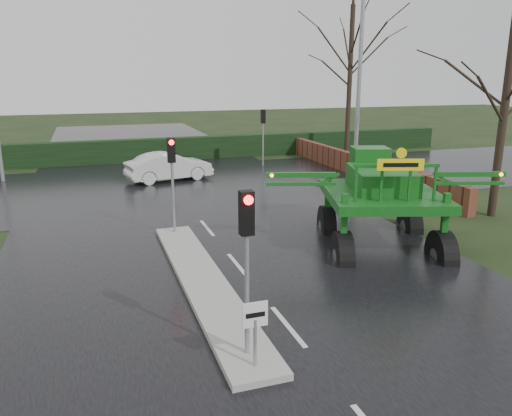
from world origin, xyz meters
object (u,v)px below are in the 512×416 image
object	(u,v)px
traffic_signal_mid	(172,165)
traffic_signal_far	(263,125)
traffic_signal_near	(247,239)
white_sedan	(170,181)
street_light_right	(354,66)
keep_left_sign	(255,324)
crop_sprayer	(344,193)

from	to	relation	value
traffic_signal_mid	traffic_signal_far	xyz separation A→B (m)	(7.80, 12.52, 0.00)
traffic_signal_near	white_sedan	size ratio (longest dim) A/B	0.76
street_light_right	white_sedan	xyz separation A→B (m)	(-8.09, 5.25, -5.99)
keep_left_sign	crop_sprayer	distance (m)	7.09
traffic_signal_far	traffic_signal_mid	bearing A→B (deg)	58.07
traffic_signal_mid	white_sedan	bearing A→B (deg)	81.81
traffic_signal_far	traffic_signal_near	bearing A→B (deg)	69.64
white_sedan	traffic_signal_near	bearing A→B (deg)	163.83
keep_left_sign	white_sedan	world-z (taller)	keep_left_sign
keep_left_sign	street_light_right	distance (m)	17.23
traffic_signal_far	crop_sprayer	size ratio (longest dim) A/B	0.47
traffic_signal_near	traffic_signal_far	size ratio (longest dim) A/B	1.00
crop_sprayer	white_sedan	xyz separation A→B (m)	(-3.26, 13.52, -2.08)
traffic_signal_far	street_light_right	size ratio (longest dim) A/B	0.35
keep_left_sign	white_sedan	distance (m)	18.84
keep_left_sign	traffic_signal_near	xyz separation A→B (m)	(0.00, 0.49, 1.53)
traffic_signal_far	white_sedan	bearing A→B (deg)	23.30
traffic_signal_mid	traffic_signal_far	bearing A→B (deg)	58.07
keep_left_sign	street_light_right	world-z (taller)	street_light_right
traffic_signal_mid	street_light_right	world-z (taller)	street_light_right
traffic_signal_mid	white_sedan	distance (m)	10.20
traffic_signal_mid	crop_sprayer	xyz separation A→B (m)	(4.67, -3.76, -0.51)
keep_left_sign	traffic_signal_far	size ratio (longest dim) A/B	0.38
traffic_signal_near	traffic_signal_mid	xyz separation A→B (m)	(0.00, 8.50, 0.00)
traffic_signal_mid	crop_sprayer	bearing A→B (deg)	-38.82
keep_left_sign	traffic_signal_near	bearing A→B (deg)	90.00
street_light_right	white_sedan	world-z (taller)	street_light_right
traffic_signal_mid	white_sedan	world-z (taller)	traffic_signal_mid
traffic_signal_mid	white_sedan	size ratio (longest dim) A/B	0.76
traffic_signal_far	white_sedan	world-z (taller)	traffic_signal_far
street_light_right	white_sedan	distance (m)	11.35
keep_left_sign	traffic_signal_far	xyz separation A→B (m)	(7.80, 21.51, 1.53)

